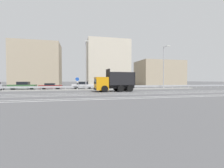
# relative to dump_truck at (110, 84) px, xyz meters

# --- Properties ---
(ground_plane) EXTENTS (320.00, 320.00, 0.00)m
(ground_plane) POSITION_rel_dump_truck_xyz_m (0.90, 2.66, -1.26)
(ground_plane) COLOR #4C4C4F
(lane_strip_0) EXTENTS (66.36, 0.16, 0.01)m
(lane_strip_0) POSITION_rel_dump_truck_xyz_m (0.76, -1.77, -1.26)
(lane_strip_0) COLOR silver
(lane_strip_0) RESTS_ON ground_plane
(lane_strip_1) EXTENTS (66.36, 0.16, 0.01)m
(lane_strip_1) POSITION_rel_dump_truck_xyz_m (0.76, -3.67, -1.26)
(lane_strip_1) COLOR silver
(lane_strip_1) RESTS_ON ground_plane
(lane_strip_2) EXTENTS (66.36, 0.16, 0.01)m
(lane_strip_2) POSITION_rel_dump_truck_xyz_m (0.76, -5.17, -1.26)
(lane_strip_2) COLOR silver
(lane_strip_2) RESTS_ON ground_plane
(lane_strip_3) EXTENTS (66.36, 0.16, 0.01)m
(lane_strip_3) POSITION_rel_dump_truck_xyz_m (0.76, -9.40, -1.26)
(lane_strip_3) COLOR silver
(lane_strip_3) RESTS_ON ground_plane
(lane_strip_4) EXTENTS (66.36, 0.16, 0.01)m
(lane_strip_4) POSITION_rel_dump_truck_xyz_m (0.76, -8.32, -1.26)
(lane_strip_4) COLOR silver
(lane_strip_4) RESTS_ON ground_plane
(median_island) EXTENTS (36.50, 1.10, 0.18)m
(median_island) POSITION_rel_dump_truck_xyz_m (0.90, 4.50, -1.17)
(median_island) COLOR gray
(median_island) RESTS_ON ground_plane
(median_guardrail) EXTENTS (66.36, 0.09, 0.78)m
(median_guardrail) POSITION_rel_dump_truck_xyz_m (0.90, 5.37, -0.69)
(median_guardrail) COLOR #9EA0A5
(median_guardrail) RESTS_ON ground_plane
(dump_truck) EXTENTS (6.61, 2.87, 3.64)m
(dump_truck) POSITION_rel_dump_truck_xyz_m (0.00, 0.00, 0.00)
(dump_truck) COLOR orange
(dump_truck) RESTS_ON ground_plane
(median_road_sign) EXTENTS (0.75, 0.16, 2.42)m
(median_road_sign) POSITION_rel_dump_truck_xyz_m (-5.18, 4.50, 0.02)
(median_road_sign) COLOR white
(median_road_sign) RESTS_ON ground_plane
(street_lamp_1) EXTENTS (0.71, 2.00, 8.85)m
(street_lamp_1) POSITION_rel_dump_truck_xyz_m (-3.61, 4.28, 3.62)
(street_lamp_1) COLOR #ADADB2
(street_lamp_1) RESTS_ON ground_plane
(street_lamp_2) EXTENTS (0.70, 1.85, 8.89)m
(street_lamp_2) POSITION_rel_dump_truck_xyz_m (12.47, 4.38, 3.63)
(street_lamp_2) COLOR #ADADB2
(street_lamp_2) RESTS_ON ground_plane
(parked_car_2) EXTENTS (4.72, 1.91, 1.55)m
(parked_car_2) POSITION_rel_dump_truck_xyz_m (-15.51, 8.61, -0.49)
(parked_car_2) COLOR #335B33
(parked_car_2) RESTS_ON ground_plane
(parked_car_3) EXTENTS (4.37, 1.90, 1.25)m
(parked_car_3) POSITION_rel_dump_truck_xyz_m (-10.39, 8.29, -0.60)
(parked_car_3) COLOR maroon
(parked_car_3) RESTS_ON ground_plane
(parked_car_4) EXTENTS (4.57, 2.13, 1.54)m
(parked_car_4) POSITION_rel_dump_truck_xyz_m (-4.01, 8.78, -0.50)
(parked_car_4) COLOR silver
(parked_car_4) RESTS_ON ground_plane
(parked_car_5) EXTENTS (4.48, 2.14, 1.33)m
(parked_car_5) POSITION_rel_dump_truck_xyz_m (1.51, 8.56, -0.58)
(parked_car_5) COLOR silver
(parked_car_5) RESTS_ON ground_plane
(background_building_0) EXTENTS (12.38, 8.20, 12.31)m
(background_building_0) POSITION_rel_dump_truck_xyz_m (-16.13, 22.62, 4.89)
(background_building_0) COLOR tan
(background_building_0) RESTS_ON ground_plane
(background_building_1) EXTENTS (11.50, 13.36, 12.96)m
(background_building_1) POSITION_rel_dump_truck_xyz_m (3.34, 21.22, 5.22)
(background_building_1) COLOR beige
(background_building_1) RESTS_ON ground_plane
(background_building_2) EXTENTS (14.96, 10.30, 8.51)m
(background_building_2) POSITION_rel_dump_truck_xyz_m (23.08, 24.36, 2.99)
(background_building_2) COLOR tan
(background_building_2) RESTS_ON ground_plane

